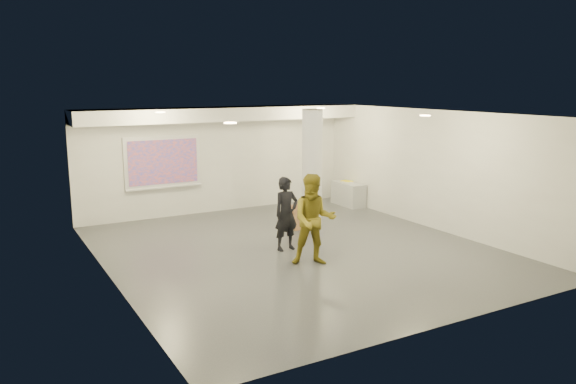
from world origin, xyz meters
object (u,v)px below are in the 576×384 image
credenza (348,194)px  woman (286,214)px  column (312,168)px  man (314,220)px  projection_screen (163,163)px

credenza → woman: (-3.89, -3.10, 0.47)m
credenza → woman: size_ratio=0.73×
column → woman: column is taller
woman → man: size_ratio=0.88×
woman → credenza: bearing=33.2°
woman → man: man is taller
projection_screen → woman: size_ratio=1.29×
woman → projection_screen: bearing=103.0°
column → man: bearing=-121.1°
column → projection_screen: size_ratio=1.43×
column → woman: 2.43m
credenza → man: bearing=-131.6°
column → woman: bearing=-135.8°
column → projection_screen: bearing=139.4°
projection_screen → man: projection_screen is taller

